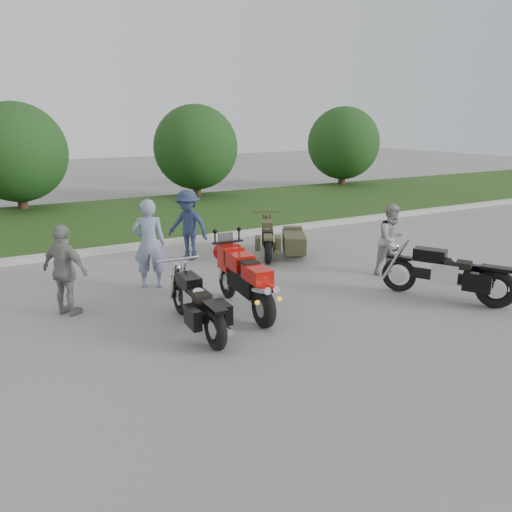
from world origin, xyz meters
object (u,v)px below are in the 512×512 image
cruiser_right (451,276)px  cruiser_left (199,307)px  person_stripe (149,244)px  person_back (65,270)px  sportbike_red (245,279)px  person_denim (188,225)px  person_grey (392,240)px  cruiser_sidecar (283,241)px

cruiser_right → cruiser_left: bearing=139.3°
cruiser_right → person_stripe: size_ratio=1.22×
person_back → cruiser_left: bearing=-174.1°
sportbike_red → person_back: (-2.78, 1.44, 0.18)m
cruiser_right → person_back: bearing=127.1°
sportbike_red → person_denim: (0.44, 3.81, 0.23)m
cruiser_left → person_stripe: size_ratio=1.23×
person_grey → person_back: size_ratio=0.97×
cruiser_right → person_stripe: (-4.75, 3.55, 0.43)m
cruiser_left → person_grey: person_grey is taller
cruiser_right → person_denim: size_ratio=1.30×
cruiser_left → cruiser_sidecar: (3.67, 3.30, -0.05)m
sportbike_red → cruiser_left: size_ratio=1.01×
person_back → person_stripe: bearing=-103.5°
person_denim → person_back: bearing=-87.7°
cruiser_left → person_back: (-1.72, 1.85, 0.37)m
sportbike_red → cruiser_sidecar: size_ratio=1.11×
sportbike_red → cruiser_right: size_ratio=1.02×
person_stripe → person_grey: bearing=-175.0°
cruiser_left → person_stripe: 2.65m
sportbike_red → person_back: person_back is taller
cruiser_right → person_stripe: bearing=113.6°
person_grey → cruiser_sidecar: bearing=119.2°
person_stripe → person_grey: size_ratio=1.16×
cruiser_left → person_grey: bearing=11.8°
sportbike_red → person_grey: size_ratio=1.44×
cruiser_left → cruiser_sidecar: size_ratio=1.10×
sportbike_red → person_stripe: size_ratio=1.24×
person_back → person_grey: bearing=-135.2°
person_grey → person_back: 6.77m
cruiser_left → cruiser_sidecar: 4.93m
person_stripe → person_grey: person_stripe is taller
sportbike_red → person_grey: person_grey is taller
sportbike_red → cruiser_sidecar: 3.90m
cruiser_left → sportbike_red: bearing=22.8°
cruiser_left → person_grey: (4.99, 0.88, 0.35)m
cruiser_left → cruiser_right: cruiser_right is taller
person_denim → person_back: (-3.22, -2.37, -0.05)m
cruiser_left → person_stripe: bearing=91.1°
cruiser_left → cruiser_sidecar: cruiser_left is taller
cruiser_sidecar → person_grey: person_grey is taller
person_denim → sportbike_red: bearing=-40.7°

